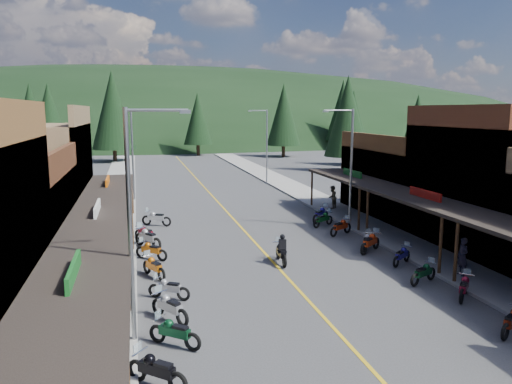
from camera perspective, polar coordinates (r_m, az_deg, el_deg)
ground at (r=24.88m, az=3.09°, el=-9.21°), size 220.00×220.00×0.00m
centerline at (r=43.85m, az=-4.41°, el=-1.10°), size 0.15×90.00×0.01m
sidewalk_west at (r=43.34m, az=-15.84°, el=-1.46°), size 3.40×94.00×0.15m
sidewalk_east at (r=46.00m, az=6.35°, el=-0.55°), size 3.40×94.00×0.15m
shop_west_3 at (r=34.88m, az=-24.99°, el=1.22°), size 10.90×10.20×8.20m
shop_east_2 at (r=32.15m, az=26.45°, el=0.50°), size 10.90×9.00×8.20m
shop_east_3 at (r=40.01m, az=17.52°, el=1.16°), size 10.90×10.20×6.20m
streetlight_0 at (r=16.94m, az=-13.76°, el=-2.65°), size 2.16×0.18×8.00m
streetlight_1 at (r=44.73m, az=-13.76°, el=4.62°), size 2.16×0.18×8.00m
streetlight_2 at (r=33.72m, az=10.62°, el=3.29°), size 2.16×0.18×8.00m
streetlight_3 at (r=54.47m, az=1.10°, el=5.67°), size 2.16×0.18×8.00m
ridge_hill at (r=157.94m, az=-11.16°, el=6.24°), size 310.00×140.00×60.00m
pine_1 at (r=94.18m, az=-24.35°, el=8.07°), size 5.88×5.88×12.50m
pine_2 at (r=80.66m, az=-16.04°, el=9.00°), size 6.72×6.72×14.00m
pine_3 at (r=89.26m, az=-6.69°, el=8.31°), size 5.04×5.04×11.00m
pine_4 at (r=86.25m, az=3.18°, el=8.83°), size 5.88×5.88×12.50m
pine_5 at (r=103.03m, az=9.89°, el=9.20°), size 6.72×6.72×14.00m
pine_6 at (r=101.44m, az=17.98°, el=8.04°), size 5.04×5.04×11.00m
pine_9 at (r=74.30m, az=11.04°, el=7.95°), size 4.93×4.93×10.80m
pine_10 at (r=73.46m, az=-22.55°, el=7.72°), size 5.38×5.38×11.60m
pine_11 at (r=66.27m, az=10.41°, el=8.52°), size 5.82×5.82×12.40m
bike_west_4 at (r=15.40m, az=-11.29°, el=-19.18°), size 2.00×1.88×1.18m
bike_west_5 at (r=17.59m, az=-9.29°, el=-15.41°), size 1.97×1.78×1.14m
bike_west_6 at (r=19.57m, az=-9.85°, el=-12.71°), size 1.74×2.15×1.21m
bike_west_7 at (r=21.70m, az=-9.93°, el=-10.68°), size 1.92×1.47×1.06m
bike_west_8 at (r=24.49m, az=-11.60°, el=-8.26°), size 1.50×2.13×1.17m
bike_west_9 at (r=27.37m, az=-11.88°, el=-6.44°), size 1.94×1.76×1.13m
bike_west_10 at (r=29.63m, az=-12.26°, el=-5.04°), size 1.96×2.36×1.33m
bike_west_11 at (r=31.24m, az=-12.51°, el=-4.54°), size 1.70×1.88×1.09m
bike_west_12 at (r=35.15m, az=-11.32°, el=-2.86°), size 2.20×1.64×1.21m
bike_east_4 at (r=20.40m, az=27.26°, el=-12.87°), size 1.97×1.54×1.09m
bike_east_5 at (r=23.20m, az=22.70°, el=-9.89°), size 1.80×1.85×1.11m
bike_east_6 at (r=24.49m, az=18.59°, el=-8.67°), size 1.98×1.40×1.08m
bike_east_7 at (r=27.03m, az=16.32°, el=-6.89°), size 1.86×1.61×1.06m
bike_east_8 at (r=28.85m, az=12.93°, el=-5.55°), size 2.15×1.91×1.24m
bike_east_9 at (r=29.24m, az=12.53°, el=-5.48°), size 1.59×1.94×1.09m
bike_east_10 at (r=32.41m, az=9.66°, el=-3.86°), size 2.13×1.65×1.18m
bike_east_11 at (r=34.60m, az=7.68°, el=-3.00°), size 2.06×1.62×1.15m
bike_east_12 at (r=35.89m, az=7.40°, el=-2.47°), size 2.11×2.02×1.25m
rider_on_bike at (r=26.16m, az=2.92°, el=-6.79°), size 0.87×2.18×1.62m
pedestrian_east_a at (r=25.72m, az=22.54°, el=-6.82°), size 0.45×0.68×1.83m
pedestrian_east_b at (r=40.25m, az=8.70°, el=-0.58°), size 1.02×0.97×1.84m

